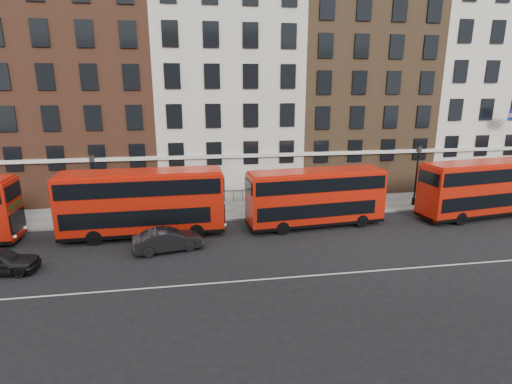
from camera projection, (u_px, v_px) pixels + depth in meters
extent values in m
plane|color=black|center=(257.00, 264.00, 23.39)|extent=(120.00, 120.00, 0.00)
cube|color=gray|center=(237.00, 209.00, 33.38)|extent=(80.00, 5.00, 0.15)
cube|color=gray|center=(240.00, 219.00, 30.99)|extent=(80.00, 0.30, 0.16)
cube|color=white|center=(263.00, 279.00, 21.48)|extent=(70.00, 0.12, 0.01)
cube|color=brown|center=(83.00, 75.00, 35.71)|extent=(12.80, 10.00, 22.00)
cube|color=#B1AD9D|center=(226.00, 92.00, 38.09)|extent=(12.80, 10.00, 19.00)
cube|color=brown|center=(354.00, 81.00, 39.82)|extent=(12.80, 10.00, 21.00)
cube|color=beige|center=(469.00, 86.00, 41.94)|extent=(12.80, 10.00, 20.00)
cube|color=black|center=(18.00, 220.00, 26.14)|extent=(0.10, 2.20, 1.30)
cube|color=black|center=(15.00, 205.00, 25.86)|extent=(0.09, 1.90, 0.42)
cube|color=#BA1909|center=(143.00, 203.00, 27.13)|extent=(10.89, 2.78, 4.08)
cube|color=black|center=(145.00, 229.00, 27.62)|extent=(10.89, 2.82, 0.25)
cube|color=black|center=(139.00, 213.00, 27.25)|extent=(9.65, 2.84, 1.08)
cube|color=black|center=(141.00, 185.00, 26.80)|extent=(10.48, 2.86, 1.03)
cube|color=#BA1909|center=(140.00, 173.00, 26.58)|extent=(10.57, 2.57, 0.19)
cube|color=black|center=(223.00, 209.00, 28.28)|extent=(0.12, 2.27, 1.34)
cube|color=black|center=(223.00, 194.00, 27.99)|extent=(0.12, 1.96, 0.43)
cylinder|color=black|center=(196.00, 231.00, 27.12)|extent=(1.04, 0.31, 1.03)
cylinder|color=black|center=(195.00, 220.00, 29.32)|extent=(1.04, 0.31, 1.03)
cylinder|color=black|center=(94.00, 238.00, 25.98)|extent=(1.04, 0.31, 1.03)
cylinder|color=black|center=(101.00, 226.00, 28.18)|extent=(1.04, 0.31, 1.03)
cube|color=#BA1909|center=(316.00, 197.00, 29.07)|extent=(10.21, 3.27, 3.77)
cube|color=black|center=(315.00, 220.00, 29.53)|extent=(10.21, 3.31, 0.23)
cube|color=black|center=(312.00, 206.00, 29.17)|extent=(9.07, 3.25, 1.00)
cube|color=black|center=(316.00, 182.00, 28.77)|extent=(9.83, 3.31, 0.96)
cube|color=#BA1909|center=(317.00, 171.00, 28.57)|extent=(9.90, 3.06, 0.17)
cube|color=black|center=(377.00, 202.00, 30.47)|extent=(0.26, 2.10, 1.24)
cube|color=black|center=(378.00, 189.00, 30.21)|extent=(0.24, 1.82, 0.40)
cylinder|color=black|center=(362.00, 221.00, 29.30)|extent=(0.98, 0.35, 0.96)
cylinder|color=black|center=(348.00, 212.00, 31.30)|extent=(0.98, 0.35, 0.96)
cylinder|color=black|center=(282.00, 228.00, 27.84)|extent=(0.98, 0.35, 0.96)
cylinder|color=black|center=(274.00, 218.00, 29.84)|extent=(0.98, 0.35, 0.96)
cube|color=#BA1909|center=(484.00, 188.00, 31.16)|extent=(10.83, 3.97, 3.98)
cube|color=black|center=(480.00, 211.00, 31.64)|extent=(10.83, 4.01, 0.24)
cube|color=black|center=(479.00, 197.00, 31.25)|extent=(9.64, 3.88, 1.06)
cube|color=black|center=(486.00, 173.00, 30.84)|extent=(10.44, 3.99, 1.01)
cube|color=#BA1909|center=(488.00, 162.00, 30.63)|extent=(10.50, 3.72, 0.18)
cylinder|color=black|center=(501.00, 203.00, 33.65)|extent=(1.04, 0.42, 1.01)
cylinder|color=black|center=(460.00, 219.00, 29.73)|extent=(1.04, 0.42, 1.01)
cylinder|color=black|center=(439.00, 210.00, 31.81)|extent=(1.04, 0.42, 1.01)
imported|color=#242427|center=(168.00, 240.00, 25.07)|extent=(4.52, 2.37, 1.42)
cylinder|color=black|center=(95.00, 192.00, 29.56)|extent=(0.14, 0.14, 4.60)
cylinder|color=black|center=(98.00, 218.00, 30.08)|extent=(0.32, 0.32, 0.60)
cube|color=#262626|center=(92.00, 158.00, 28.90)|extent=(0.32, 0.32, 0.55)
cone|color=black|center=(91.00, 154.00, 28.81)|extent=(0.44, 0.44, 0.25)
cylinder|color=black|center=(416.00, 179.00, 33.85)|extent=(0.14, 0.14, 4.60)
cylinder|color=black|center=(414.00, 201.00, 34.36)|extent=(0.32, 0.32, 0.60)
cube|color=#262626|center=(419.00, 149.00, 33.19)|extent=(0.32, 0.32, 0.55)
cone|color=black|center=(420.00, 145.00, 33.10)|extent=(0.44, 0.44, 0.25)
cylinder|color=black|center=(496.00, 188.00, 34.63)|extent=(0.12, 0.12, 2.60)
cube|color=black|center=(501.00, 171.00, 34.07)|extent=(0.25, 0.30, 0.75)
sphere|color=red|center=(502.00, 169.00, 33.85)|extent=(0.14, 0.14, 0.14)
sphere|color=#0C9919|center=(502.00, 174.00, 33.97)|extent=(0.14, 0.14, 0.14)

